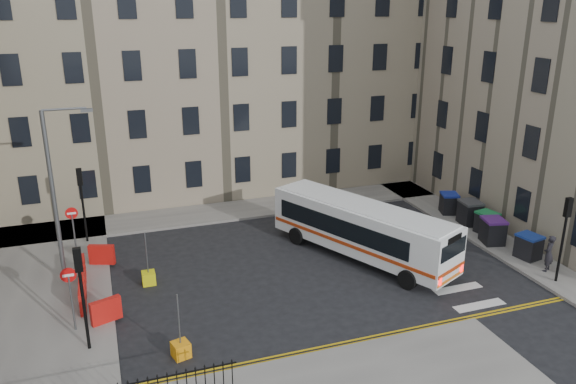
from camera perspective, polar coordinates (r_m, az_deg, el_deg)
ground at (r=28.75m, az=5.14°, el=-7.02°), size 120.00×120.00×0.00m
pavement_north at (r=34.77m, az=-9.83°, el=-2.40°), size 36.00×3.20×0.15m
pavement_east at (r=36.13m, az=15.67°, el=-2.02°), size 2.40×26.00×0.15m
pavement_west at (r=27.66m, az=-23.78°, el=-9.62°), size 6.00×22.00×0.15m
terrace_north at (r=39.39m, az=-13.75°, el=12.66°), size 38.30×10.80×17.20m
traffic_light_east at (r=28.21m, az=26.32°, el=-3.18°), size 0.28×0.22×4.10m
traffic_light_nw at (r=31.53m, az=-20.24°, el=-0.16°), size 0.28×0.22×4.10m
traffic_light_sw at (r=21.78m, az=-20.29°, el=-8.69°), size 0.28×0.22×4.10m
streetlamp at (r=26.87m, az=-22.73°, el=-0.38°), size 0.50×0.22×8.14m
no_entry_north at (r=29.93m, az=-21.03°, el=-2.87°), size 0.60×0.08×3.00m
no_entry_south at (r=23.51m, az=-21.29°, el=-8.90°), size 0.60×0.08×3.00m
roadworks_barriers at (r=26.79m, az=-19.38°, el=-8.59°), size 1.66×6.26×1.00m
bus at (r=28.71m, az=7.44°, el=-3.62°), size 6.54×10.25×2.80m
wheelie_bin_a at (r=30.90m, az=23.25°, el=-5.10°), size 1.18×1.29×1.24m
wheelie_bin_b at (r=32.04m, az=20.09°, el=-3.72°), size 1.34×1.46×1.37m
wheelie_bin_c at (r=33.29m, az=19.53°, el=-2.94°), size 1.16×1.28×1.23m
wheelie_bin_d at (r=34.29m, az=18.00°, el=-1.99°), size 1.24×1.39×1.40m
wheelie_bin_e at (r=35.72m, az=16.04°, el=-1.09°), size 1.29×1.38×1.24m
pedestrian at (r=29.73m, az=24.96°, el=-5.68°), size 0.80×0.73×1.83m
bollard_yellow at (r=27.15m, az=-13.97°, el=-8.48°), size 0.60×0.60×0.60m
bollard_chevron at (r=21.88m, az=-10.83°, el=-15.45°), size 0.73×0.73×0.60m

